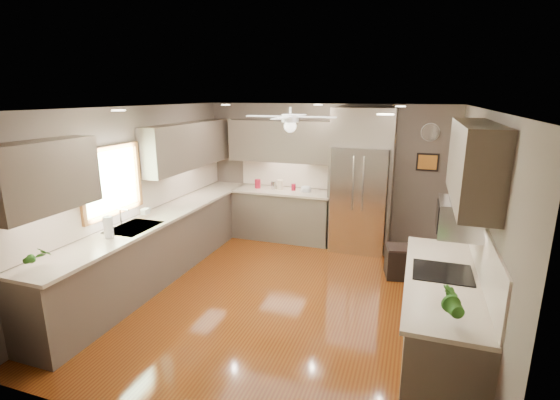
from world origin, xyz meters
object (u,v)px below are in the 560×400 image
Objects in this scene: canister_c at (280,185)px; canister_d at (293,187)px; potted_plant_left at (37,256)px; microwave at (460,218)px; canister_a at (258,184)px; bowl at (306,191)px; potted_plant_right at (452,302)px; refrigerator at (361,183)px; paper_towel at (108,227)px; canister_b at (274,185)px; soap_bottle at (147,211)px; stool at (400,262)px.

canister_d is at bearing 5.02° from canister_c.
microwave is at bearing 19.21° from potted_plant_left.
canister_a reaches higher than bowl.
potted_plant_right reaches higher than canister_a.
canister_a reaches higher than canister_d.
microwave is (3.97, 1.38, 0.39)m from potted_plant_left.
paper_towel is (-2.64, -3.10, -0.11)m from refrigerator.
soap_bottle is (-1.14, -2.26, 0.02)m from canister_b.
refrigerator is 1.57m from stool.
potted_plant_left is (0.11, -1.90, 0.06)m from soap_bottle.
bowl is at bearing 150.19° from stool.
canister_d is at bearing 56.28° from soap_bottle.
stool is (2.25, -1.05, -0.79)m from canister_c.
canister_c reaches higher than canister_a.
canister_d is 0.68× the size of soap_bottle.
canister_d is 0.27m from bowl.
potted_plant_right reaches higher than paper_towel.
canister_c is at bearing 177.61° from refrigerator.
canister_c is at bearing 69.94° from paper_towel.
potted_plant_right is at bearing -54.87° from canister_c.
canister_b is 0.46× the size of potted_plant_right.
soap_bottle reaches higher than canister_a.
canister_d is at bearing 151.69° from stool.
canister_b is 4.07m from microwave.
refrigerator is 8.61× the size of paper_towel.
canister_c is at bearing 60.67° from soap_bottle.
potted_plant_left is (-1.03, -4.15, 0.08)m from canister_b.
stool is (2.00, -1.08, -0.76)m from canister_d.
potted_plant_right is at bearing 4.44° from potted_plant_left.
potted_plant_left is 1.06× the size of paper_towel.
potted_plant_left is at bearing -122.89° from refrigerator.
canister_a is at bearing -177.16° from canister_d.
refrigerator is (-1.22, 3.79, 0.08)m from potted_plant_right.
canister_d is 2.74m from soap_bottle.
potted_plant_right is 3.93m from paper_towel.
soap_bottle is at bearing 97.30° from paper_towel.
stool is at bearing -23.87° from canister_b.
canister_b is 2.53m from soap_bottle.
microwave is (0.10, 1.08, 0.37)m from potted_plant_right.
refrigerator is at bearing 116.09° from microwave.
potted_plant_left is at bearing -112.07° from bowl.
canister_b is 2.71m from stool.
canister_c is 1.50m from refrigerator.
stool is at bearing 108.26° from microwave.
canister_b is 1.28× the size of canister_d.
microwave is (2.31, -2.72, 0.52)m from bowl.
canister_a is 1.46× the size of canister_d.
canister_a is 0.07× the size of refrigerator.
microwave reaches higher than bowl.
canister_a is 0.91× the size of bowl.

